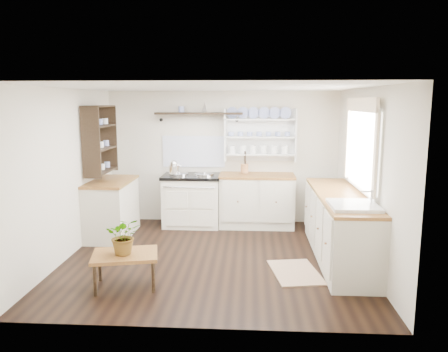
% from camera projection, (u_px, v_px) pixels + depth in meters
% --- Properties ---
extents(floor, '(4.00, 3.80, 0.01)m').
position_uv_depth(floor, '(214.00, 258.00, 6.00)').
color(floor, black).
rests_on(floor, ground).
extents(wall_back, '(4.00, 0.02, 2.30)m').
position_uv_depth(wall_back, '(223.00, 157.00, 7.68)').
color(wall_back, beige).
rests_on(wall_back, ground).
extents(wall_right, '(0.02, 3.80, 2.30)m').
position_uv_depth(wall_right, '(366.00, 177.00, 5.69)').
color(wall_right, beige).
rests_on(wall_right, ground).
extents(wall_left, '(0.02, 3.80, 2.30)m').
position_uv_depth(wall_left, '(67.00, 174.00, 5.93)').
color(wall_left, beige).
rests_on(wall_left, ground).
extents(ceiling, '(4.00, 3.80, 0.01)m').
position_uv_depth(ceiling, '(213.00, 87.00, 5.61)').
color(ceiling, white).
rests_on(ceiling, wall_back).
extents(window, '(0.08, 1.55, 1.22)m').
position_uv_depth(window, '(361.00, 144.00, 5.77)').
color(window, white).
rests_on(window, wall_right).
extents(aga_cooker, '(0.99, 0.69, 0.92)m').
position_uv_depth(aga_cooker, '(192.00, 200.00, 7.50)').
color(aga_cooker, white).
rests_on(aga_cooker, floor).
extents(back_cabinets, '(1.27, 0.63, 0.90)m').
position_uv_depth(back_cabinets, '(257.00, 200.00, 7.46)').
color(back_cabinets, beige).
rests_on(back_cabinets, floor).
extents(right_cabinets, '(0.62, 2.43, 0.90)m').
position_uv_depth(right_cabinets, '(339.00, 225.00, 5.92)').
color(right_cabinets, beige).
rests_on(right_cabinets, floor).
extents(belfast_sink, '(0.55, 0.60, 0.45)m').
position_uv_depth(belfast_sink, '(353.00, 215.00, 5.13)').
color(belfast_sink, white).
rests_on(belfast_sink, right_cabinets).
extents(left_cabinets, '(0.62, 1.13, 0.90)m').
position_uv_depth(left_cabinets, '(112.00, 208.00, 6.91)').
color(left_cabinets, beige).
rests_on(left_cabinets, floor).
extents(plate_rack, '(1.20, 0.22, 0.90)m').
position_uv_depth(plate_rack, '(260.00, 135.00, 7.53)').
color(plate_rack, white).
rests_on(plate_rack, wall_back).
extents(high_shelf, '(1.50, 0.29, 0.16)m').
position_uv_depth(high_shelf, '(199.00, 114.00, 7.45)').
color(high_shelf, black).
rests_on(high_shelf, wall_back).
extents(left_shelving, '(0.28, 0.80, 1.05)m').
position_uv_depth(left_shelving, '(100.00, 139.00, 6.74)').
color(left_shelving, black).
rests_on(left_shelving, wall_left).
extents(kettle, '(0.18, 0.18, 0.21)m').
position_uv_depth(kettle, '(174.00, 167.00, 7.30)').
color(kettle, silver).
rests_on(kettle, aga_cooker).
extents(utensil_crock, '(0.13, 0.13, 0.15)m').
position_uv_depth(utensil_crock, '(244.00, 169.00, 7.47)').
color(utensil_crock, '#AA6E3E').
rests_on(utensil_crock, back_cabinets).
extents(center_table, '(0.83, 0.67, 0.40)m').
position_uv_depth(center_table, '(125.00, 257.00, 5.02)').
color(center_table, brown).
rests_on(center_table, floor).
extents(potted_plant, '(0.46, 0.42, 0.43)m').
position_uv_depth(potted_plant, '(124.00, 236.00, 4.97)').
color(potted_plant, '#3F7233').
rests_on(potted_plant, center_table).
extents(floor_rug, '(0.69, 0.93, 0.02)m').
position_uv_depth(floor_rug, '(295.00, 272.00, 5.47)').
color(floor_rug, '#8F6E53').
rests_on(floor_rug, floor).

